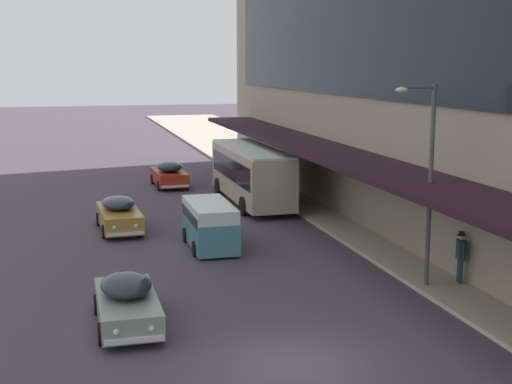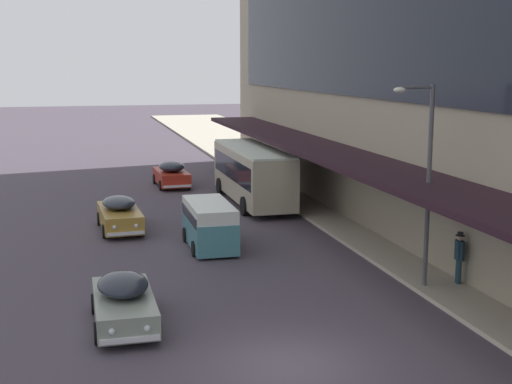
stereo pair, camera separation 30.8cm
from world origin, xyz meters
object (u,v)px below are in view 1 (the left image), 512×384
(sedan_second_near, at_px, (127,301))
(street_lamp, at_px, (426,171))
(pedestrian_at_kerb, at_px, (461,254))
(sedan_far_back, at_px, (169,174))
(vw_van, at_px, (209,222))
(sedan_oncoming_rear, at_px, (119,214))
(transit_bus_kerbside_front, at_px, (251,172))

(sedan_second_near, height_order, street_lamp, street_lamp)
(pedestrian_at_kerb, bearing_deg, street_lamp, 176.53)
(sedan_second_near, bearing_deg, pedestrian_at_kerb, 3.90)
(sedan_second_near, xyz_separation_m, pedestrian_at_kerb, (11.72, 0.80, 0.43))
(sedan_far_back, bearing_deg, pedestrian_at_kerb, -73.34)
(vw_van, bearing_deg, sedan_oncoming_rear, 130.43)
(sedan_oncoming_rear, relative_size, pedestrian_at_kerb, 2.57)
(pedestrian_at_kerb, bearing_deg, sedan_far_back, 106.66)
(sedan_oncoming_rear, height_order, pedestrian_at_kerb, pedestrian_at_kerb)
(sedan_second_near, height_order, vw_van, vw_van)
(vw_van, relative_size, street_lamp, 0.65)
(sedan_oncoming_rear, bearing_deg, pedestrian_at_kerb, -47.19)
(sedan_oncoming_rear, relative_size, vw_van, 1.05)
(sedan_oncoming_rear, bearing_deg, sedan_far_back, 70.74)
(sedan_oncoming_rear, bearing_deg, transit_bus_kerbside_front, 31.66)
(pedestrian_at_kerb, relative_size, street_lamp, 0.27)
(transit_bus_kerbside_front, xyz_separation_m, pedestrian_at_kerb, (3.33, -16.65, -0.65))
(transit_bus_kerbside_front, relative_size, sedan_oncoming_rear, 2.05)
(transit_bus_kerbside_front, relative_size, sedan_second_near, 2.22)
(transit_bus_kerbside_front, distance_m, street_lamp, 16.84)
(sedan_oncoming_rear, distance_m, vw_van, 5.45)
(street_lamp, bearing_deg, pedestrian_at_kerb, -3.47)
(sedan_far_back, bearing_deg, transit_bus_kerbside_front, -61.43)
(transit_bus_kerbside_front, bearing_deg, sedan_oncoming_rear, -148.34)
(sedan_far_back, bearing_deg, sedan_oncoming_rear, -109.26)
(transit_bus_kerbside_front, distance_m, sedan_second_near, 19.39)
(vw_van, relative_size, pedestrian_at_kerb, 2.46)
(sedan_oncoming_rear, distance_m, pedestrian_at_kerb, 16.23)
(transit_bus_kerbside_front, bearing_deg, sedan_second_near, -115.68)
(sedan_far_back, distance_m, street_lamp, 24.22)
(pedestrian_at_kerb, bearing_deg, vw_van, 134.00)
(sedan_far_back, bearing_deg, street_lamp, -76.55)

